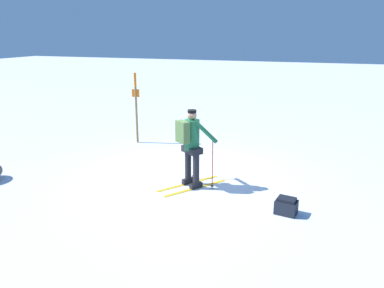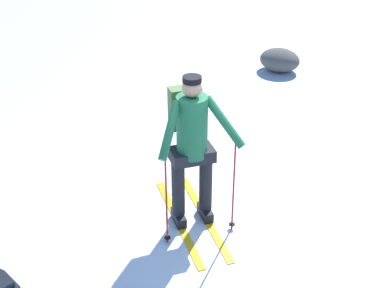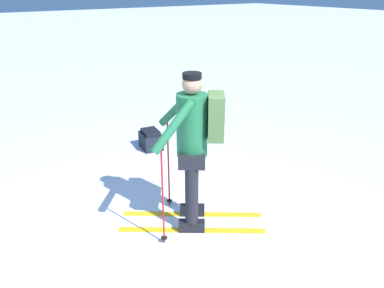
% 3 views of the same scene
% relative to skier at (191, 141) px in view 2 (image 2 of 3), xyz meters
% --- Properties ---
extents(ground_plane, '(80.00, 80.00, 0.00)m').
position_rel_skier_xyz_m(ground_plane, '(-0.47, -0.30, -1.06)').
color(ground_plane, white).
extents(skier, '(1.62, 1.35, 1.82)m').
position_rel_skier_xyz_m(skier, '(0.00, 0.00, 0.00)').
color(skier, gold).
rests_on(skier, ground_plane).
extents(rock_boulder, '(0.78, 0.66, 0.43)m').
position_rel_skier_xyz_m(rock_boulder, '(1.35, -4.78, -0.84)').
color(rock_boulder, '#5B5651').
rests_on(rock_boulder, ground_plane).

